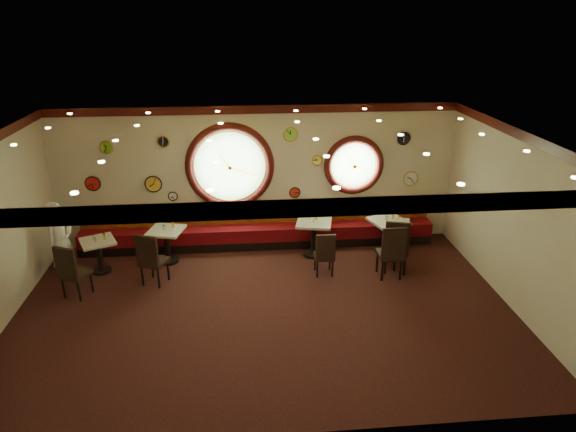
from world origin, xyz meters
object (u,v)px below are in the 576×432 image
(table_d, at_px, (394,233))
(chair_e, at_px, (392,249))
(table_c, at_px, (314,234))
(condiment_d_pepper, at_px, (397,221))
(table_a, at_px, (99,252))
(table_b, at_px, (167,242))
(condiment_b_pepper, at_px, (164,228))
(condiment_c_salt, at_px, (310,218))
(chair_d, at_px, (397,243))
(condiment_d_bottle, at_px, (399,219))
(table_e, at_px, (387,233))
(chair_b, at_px, (151,256))
(condiment_e_pepper, at_px, (387,218))
(condiment_a_pepper, at_px, (95,239))
(condiment_e_bottle, at_px, (393,216))
(condiment_b_salt, at_px, (163,227))
(condiment_c_bottle, at_px, (316,216))
(condiment_d_salt, at_px, (393,220))
(chair_a, at_px, (71,269))
(chair_c, at_px, (325,252))
(waiter, at_px, (61,240))
(condiment_c_pepper, at_px, (314,220))
(condiment_a_bottle, at_px, (104,236))
(condiment_b_bottle, at_px, (173,224))
(condiment_e_salt, at_px, (386,218))

(table_d, relative_size, chair_e, 1.12)
(table_c, height_order, condiment_d_pepper, same)
(table_a, height_order, table_b, table_b)
(table_a, xyz_separation_m, chair_e, (5.91, -0.84, 0.21))
(condiment_b_pepper, bearing_deg, condiment_d_pepper, 0.09)
(table_a, relative_size, condiment_b_pepper, 7.88)
(condiment_c_salt, bearing_deg, chair_d, -33.07)
(condiment_d_pepper, bearing_deg, condiment_d_bottle, 52.72)
(table_e, relative_size, chair_b, 1.34)
(table_e, xyz_separation_m, condiment_e_pepper, (-0.04, -0.02, 0.35))
(condiment_a_pepper, xyz_separation_m, condiment_e_bottle, (6.29, 0.43, 0.11))
(table_b, distance_m, condiment_b_salt, 0.34)
(condiment_c_bottle, bearing_deg, condiment_e_pepper, -6.62)
(chair_b, bearing_deg, condiment_d_pepper, 33.70)
(table_c, xyz_separation_m, condiment_d_salt, (1.77, 0.05, 0.24))
(chair_a, bearing_deg, condiment_d_bottle, 35.67)
(condiment_d_bottle, distance_m, condiment_e_bottle, 0.19)
(condiment_e_bottle, bearing_deg, condiment_d_bottle, 13.63)
(condiment_c_salt, height_order, condiment_e_pepper, condiment_e_pepper)
(table_d, height_order, chair_a, chair_a)
(chair_b, bearing_deg, condiment_d_salt, 34.97)
(table_e, relative_size, condiment_d_pepper, 8.14)
(condiment_a_pepper, distance_m, condiment_e_bottle, 6.30)
(table_c, distance_m, condiment_d_salt, 1.79)
(condiment_e_pepper, bearing_deg, table_b, 179.27)
(table_d, xyz_separation_m, condiment_c_bottle, (-1.76, 0.06, 0.46))
(table_a, height_order, table_d, table_a)
(chair_c, xyz_separation_m, condiment_d_salt, (1.68, 1.01, 0.21))
(condiment_e_bottle, distance_m, waiter, 6.96)
(table_c, bearing_deg, condiment_c_pepper, -105.92)
(condiment_b_salt, xyz_separation_m, condiment_e_bottle, (4.98, 0.02, 0.06))
(condiment_b_pepper, height_order, condiment_c_bottle, condiment_c_bottle)
(condiment_c_pepper, height_order, condiment_e_bottle, condiment_e_bottle)
(condiment_b_pepper, distance_m, condiment_d_pepper, 5.03)
(condiment_d_bottle, relative_size, waiter, 0.09)
(condiment_b_pepper, bearing_deg, condiment_d_bottle, 1.23)
(condiment_d_salt, xyz_separation_m, waiter, (-6.96, -0.53, 0.05))
(table_b, relative_size, condiment_a_bottle, 6.16)
(condiment_a_bottle, relative_size, waiter, 0.08)
(condiment_c_pepper, xyz_separation_m, condiment_b_bottle, (-3.01, 0.13, -0.01))
(condiment_e_bottle, bearing_deg, table_d, 11.84)
(chair_e, xyz_separation_m, condiment_e_salt, (0.17, 1.13, 0.20))
(chair_d, xyz_separation_m, condiment_d_pepper, (0.27, 0.91, 0.09))
(condiment_b_salt, height_order, condiment_c_bottle, condiment_c_bottle)
(chair_d, height_order, condiment_b_pepper, chair_d)
(table_a, bearing_deg, chair_b, -30.15)
(condiment_d_salt, xyz_separation_m, condiment_c_bottle, (-1.71, 0.03, 0.15))
(chair_d, bearing_deg, condiment_a_bottle, -169.70)
(condiment_c_pepper, relative_size, condiment_d_pepper, 0.85)
(table_e, bearing_deg, condiment_c_pepper, 179.50)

